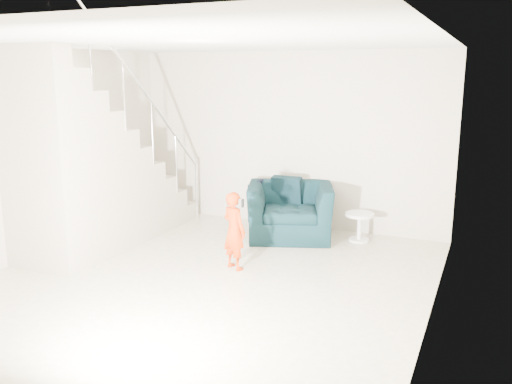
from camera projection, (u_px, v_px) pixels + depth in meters
floor at (202, 283)px, 6.24m from camera, size 5.50×5.50×0.00m
ceiling at (197, 41)px, 5.65m from camera, size 5.50×5.50×0.00m
back_wall at (287, 140)px, 8.40m from camera, size 5.00×0.00×5.00m
left_wall at (29, 154)px, 6.93m from camera, size 0.00×5.50×5.50m
right_wall at (437, 187)px, 4.96m from camera, size 0.00×5.50×5.50m
armchair at (290, 211)px, 7.93m from camera, size 1.50×1.41×0.79m
toddler at (234, 231)px, 6.61m from camera, size 0.42×0.36×0.97m
side_table at (359, 222)px, 7.75m from camera, size 0.41×0.41×0.41m
staircase at (91, 181)px, 7.31m from camera, size 1.02×3.03×3.62m
cushion at (287, 191)px, 8.17m from camera, size 0.46×0.22×0.45m
throw at (256, 200)px, 8.15m from camera, size 0.05×0.50×0.56m
phone at (243, 203)px, 6.48m from camera, size 0.03×0.05×0.10m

